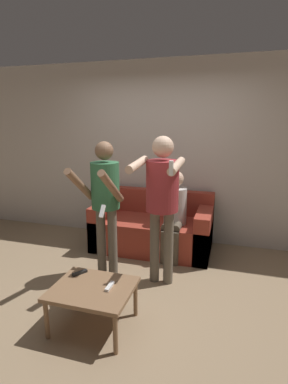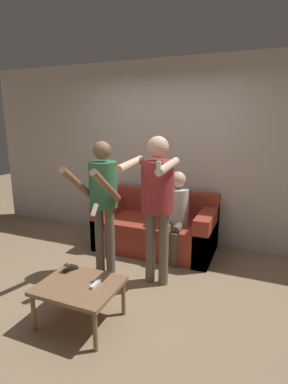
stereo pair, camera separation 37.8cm
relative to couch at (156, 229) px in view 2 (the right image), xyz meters
name	(u,v)px [view 2 (the right image)]	position (x,y,z in m)	size (l,w,h in m)	color
ground_plane	(118,292)	(0.02, -1.27, -0.29)	(14.00, 14.00, 0.00)	#937A5B
wall_back	(169,153)	(0.02, 0.46, 1.06)	(6.40, 0.06, 2.70)	beige
couch	(156,229)	(0.00, 0.00, 0.00)	(1.67, 0.85, 0.81)	#9E3828
person_standing_left	(102,194)	(-0.34, -0.92, 0.71)	(0.45, 0.71, 1.61)	#6B6051
person_standing_right	(157,193)	(0.34, -0.92, 0.78)	(0.48, 0.72, 1.68)	#6B6051
person_seated	(176,211)	(0.34, -0.18, 0.37)	(0.31, 0.53, 1.18)	brown
coffee_table	(79,288)	(-0.07, -1.84, 0.06)	(0.71, 0.59, 0.39)	#846042
remote_near	(96,284)	(0.08, -1.80, 0.12)	(0.04, 0.15, 0.02)	white
remote_far	(71,269)	(-0.29, -1.66, 0.12)	(0.11, 0.14, 0.02)	black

